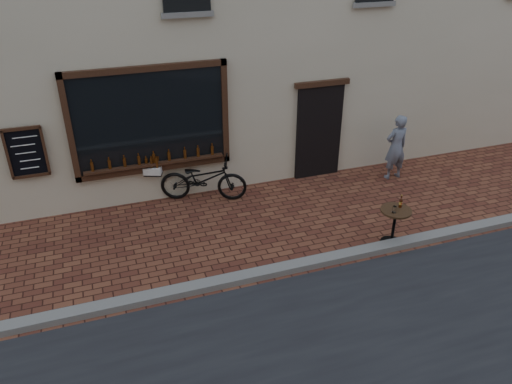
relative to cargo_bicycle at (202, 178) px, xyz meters
name	(u,v)px	position (x,y,z in m)	size (l,w,h in m)	color
ground	(301,275)	(0.97, -3.19, -0.50)	(90.00, 90.00, 0.00)	#4E2319
kerb	(296,266)	(0.97, -2.99, -0.44)	(90.00, 0.25, 0.12)	slate
cargo_bicycle	(202,178)	(0.00, 0.00, 0.00)	(2.24, 1.31, 1.06)	black
bistro_table	(395,219)	(3.00, -2.84, 0.02)	(0.57, 0.57, 0.98)	black
pedestrian	(396,147)	(4.53, -0.44, 0.28)	(0.57, 0.37, 1.56)	slate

